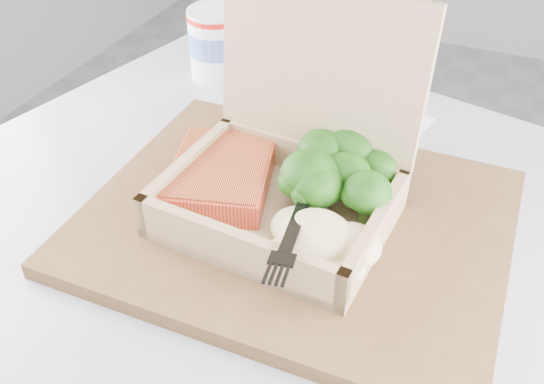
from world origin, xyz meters
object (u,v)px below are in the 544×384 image
at_px(cafe_table, 254,369).
at_px(serving_tray, 296,221).
at_px(paper_cup, 216,41).
at_px(takeout_container, 291,163).

xyz_separation_m(cafe_table, serving_tray, (0.03, 0.04, 0.19)).
height_order(cafe_table, paper_cup, paper_cup).
height_order(cafe_table, serving_tray, serving_tray).
relative_size(takeout_container, paper_cup, 2.29).
height_order(takeout_container, paper_cup, takeout_container).
height_order(serving_tray, paper_cup, paper_cup).
distance_m(cafe_table, takeout_container, 0.25).
height_order(serving_tray, takeout_container, takeout_container).
xyz_separation_m(serving_tray, takeout_container, (-0.01, 0.01, 0.06)).
bearing_deg(serving_tray, takeout_container, 132.21).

